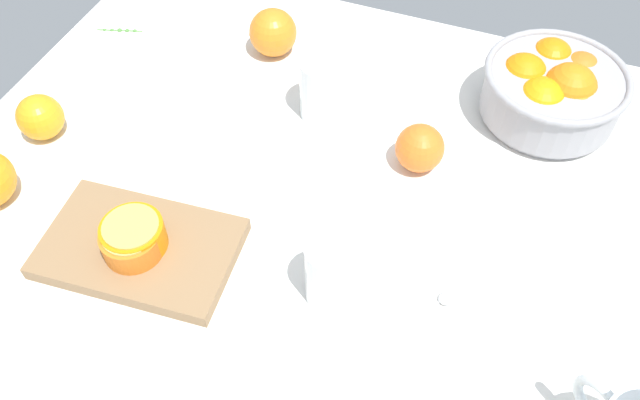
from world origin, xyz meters
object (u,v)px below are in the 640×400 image
(fruit_bowl, at_px, (551,90))
(juice_glass, at_px, (331,274))
(second_glass, at_px, (325,91))
(cutting_board, at_px, (140,248))
(spoon, at_px, (421,309))
(loose_orange_4, at_px, (273,32))
(orange_half_0, at_px, (134,240))
(loose_orange_1, at_px, (420,148))
(orange_half_2, at_px, (132,242))
(loose_orange_2, at_px, (42,116))
(orange_half_1, at_px, (134,235))

(fruit_bowl, xyz_separation_m, juice_glass, (-0.21, -0.44, -0.01))
(second_glass, xyz_separation_m, cutting_board, (-0.14, -0.36, -0.04))
(second_glass, height_order, spoon, second_glass)
(loose_orange_4, bearing_deg, orange_half_0, -89.44)
(second_glass, height_order, loose_orange_1, second_glass)
(loose_orange_1, relative_size, loose_orange_4, 0.88)
(juice_glass, bearing_deg, loose_orange_4, 121.80)
(cutting_board, bearing_deg, second_glass, 68.71)
(juice_glass, relative_size, loose_orange_1, 1.40)
(juice_glass, relative_size, orange_half_2, 1.29)
(orange_half_0, xyz_separation_m, loose_orange_4, (-0.00, 0.48, 0.00))
(second_glass, bearing_deg, fruit_bowl, 19.72)
(loose_orange_1, distance_m, loose_orange_2, 0.59)
(second_glass, relative_size, orange_half_0, 1.67)
(second_glass, height_order, orange_half_2, second_glass)
(second_glass, bearing_deg, loose_orange_1, -18.58)
(cutting_board, xyz_separation_m, loose_orange_2, (-0.26, 0.15, 0.03))
(loose_orange_4, bearing_deg, cutting_board, -89.63)
(loose_orange_2, bearing_deg, cutting_board, -30.22)
(loose_orange_4, bearing_deg, second_glass, -39.14)
(cutting_board, bearing_deg, orange_half_1, -91.97)
(orange_half_0, bearing_deg, loose_orange_1, 44.15)
(juice_glass, height_order, loose_orange_2, juice_glass)
(juice_glass, xyz_separation_m, orange_half_1, (-0.27, -0.04, -0.00))
(orange_half_2, xyz_separation_m, loose_orange_2, (-0.26, 0.16, -0.01))
(juice_glass, xyz_separation_m, loose_orange_2, (-0.53, 0.12, -0.01))
(fruit_bowl, relative_size, loose_orange_1, 3.05)
(orange_half_0, relative_size, spoon, 0.48)
(orange_half_0, xyz_separation_m, orange_half_2, (0.00, -0.01, 0.00))
(orange_half_1, bearing_deg, second_glass, 68.82)
(loose_orange_1, xyz_separation_m, loose_orange_4, (-0.32, 0.17, 0.00))
(orange_half_0, distance_m, loose_orange_2, 0.31)
(fruit_bowl, distance_m, cutting_board, 0.68)
(orange_half_2, bearing_deg, fruit_bowl, 45.76)
(juice_glass, distance_m, orange_half_1, 0.27)
(second_glass, relative_size, loose_orange_4, 1.27)
(orange_half_2, bearing_deg, juice_glass, 9.58)
(cutting_board, height_order, loose_orange_4, loose_orange_4)
(orange_half_1, xyz_separation_m, loose_orange_2, (-0.26, 0.16, -0.01))
(spoon, bearing_deg, orange_half_0, -171.59)
(loose_orange_4, bearing_deg, orange_half_1, -89.64)
(juice_glass, bearing_deg, spoon, 8.47)
(cutting_board, bearing_deg, loose_orange_4, 90.37)
(juice_glass, bearing_deg, second_glass, 111.91)
(spoon, bearing_deg, orange_half_2, -170.76)
(spoon, bearing_deg, loose_orange_1, 106.70)
(loose_orange_2, xyz_separation_m, loose_orange_4, (0.26, 0.32, 0.01))
(cutting_board, bearing_deg, loose_orange_1, 43.45)
(orange_half_2, xyz_separation_m, loose_orange_4, (-0.00, 0.48, 0.00))
(loose_orange_2, bearing_deg, loose_orange_1, 14.05)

